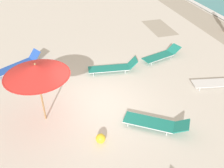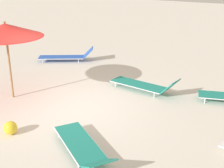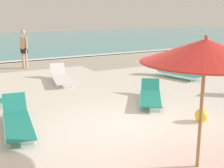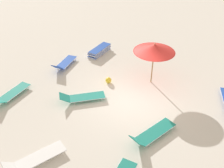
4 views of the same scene
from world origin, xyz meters
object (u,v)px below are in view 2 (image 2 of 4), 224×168
beach_umbrella (5,30)px  sun_lounger_mid_beach_solo (144,85)px  sun_lounger_under_umbrella (83,146)px  sun_lounger_near_water_right (67,56)px  beach_ball (10,128)px

beach_umbrella → sun_lounger_mid_beach_solo: beach_umbrella is taller
sun_lounger_mid_beach_solo → sun_lounger_under_umbrella: bearing=12.5°
sun_lounger_near_water_right → sun_lounger_mid_beach_solo: size_ratio=0.97×
sun_lounger_near_water_right → sun_lounger_mid_beach_solo: bearing=39.1°
beach_umbrella → sun_lounger_near_water_right: size_ratio=1.03×
sun_lounger_under_umbrella → beach_ball: (0.15, -1.98, -0.04)m
sun_lounger_near_water_right → sun_lounger_mid_beach_solo: (1.49, 4.26, 0.00)m
sun_lounger_near_water_right → beach_ball: bearing=-6.3°
beach_umbrella → sun_lounger_mid_beach_solo: bearing=126.9°
sun_lounger_under_umbrella → sun_lounger_mid_beach_solo: sun_lounger_mid_beach_solo is taller
beach_ball → sun_lounger_mid_beach_solo: bearing=158.5°
sun_lounger_near_water_right → sun_lounger_under_umbrella: bearing=8.8°
beach_umbrella → sun_lounger_under_umbrella: (1.50, 3.64, -1.85)m
beach_umbrella → sun_lounger_mid_beach_solo: 4.48m
beach_umbrella → sun_lounger_near_water_right: bearing=-165.9°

